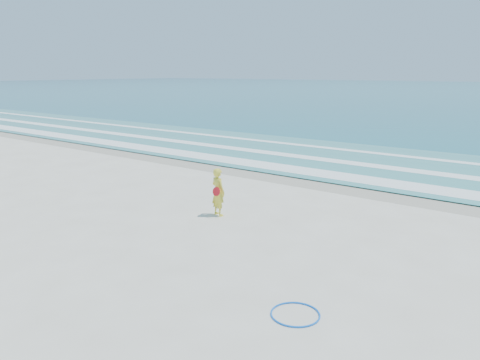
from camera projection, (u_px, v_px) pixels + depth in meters
The scene contains 8 objects.
ground at pixel (136, 247), 11.58m from camera, with size 400.00×400.00×0.00m, color silver.
wet_sand at pixel (313, 181), 18.54m from camera, with size 400.00×2.40×0.00m, color #B2A893.
shallow at pixel (363, 161), 22.40m from camera, with size 400.00×10.00×0.01m, color #59B7AD.
foam_near at pixel (328, 174), 19.54m from camera, with size 400.00×1.40×0.01m, color white.
foam_mid at pixel (357, 164), 21.78m from camera, with size 400.00×0.90×0.01m, color white.
foam_far at pixel (383, 154), 24.33m from camera, with size 400.00×0.60×0.01m, color white.
hoop at pixel (295, 314), 8.37m from camera, with size 0.90×0.90×0.03m, color blue.
woman at pixel (218, 192), 14.01m from camera, with size 0.60×0.47×1.45m.
Camera 1 is at (8.67, -7.09, 4.26)m, focal length 35.00 mm.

